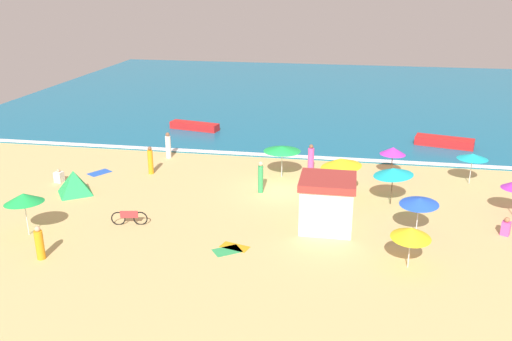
# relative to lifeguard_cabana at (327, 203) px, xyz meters

# --- Properties ---
(ground_plane) EXTENTS (60.00, 60.00, 0.00)m
(ground_plane) POSITION_rel_lifeguard_cabana_xyz_m (-2.80, 4.49, -1.33)
(ground_plane) COLOR #D8B775
(ocean_water) EXTENTS (60.00, 44.00, 0.10)m
(ocean_water) POSITION_rel_lifeguard_cabana_xyz_m (-2.80, 32.49, -1.28)
(ocean_water) COLOR #146B93
(ocean_water) RESTS_ON ground_plane
(wave_breaker_foam) EXTENTS (57.00, 0.70, 0.01)m
(wave_breaker_foam) POSITION_rel_lifeguard_cabana_xyz_m (-2.80, 10.79, -1.22)
(wave_breaker_foam) COLOR white
(wave_breaker_foam) RESTS_ON ocean_water
(lifeguard_cabana) EXTENTS (2.68, 2.61, 2.61)m
(lifeguard_cabana) POSITION_rel_lifeguard_cabana_xyz_m (0.00, 0.00, 0.00)
(lifeguard_cabana) COLOR white
(lifeguard_cabana) RESTS_ON ground_plane
(beach_umbrella_0) EXTENTS (2.63, 2.63, 1.99)m
(beach_umbrella_0) POSITION_rel_lifeguard_cabana_xyz_m (-3.11, 6.82, 0.51)
(beach_umbrella_0) COLOR silver
(beach_umbrella_0) RESTS_ON ground_plane
(beach_umbrella_1) EXTENTS (2.24, 2.24, 1.88)m
(beach_umbrella_1) POSITION_rel_lifeguard_cabana_xyz_m (3.58, 8.19, 0.31)
(beach_umbrella_1) COLOR #4C3823
(beach_umbrella_1) RESTS_ON ground_plane
(beach_umbrella_2) EXTENTS (3.00, 2.98, 2.37)m
(beach_umbrella_2) POSITION_rel_lifeguard_cabana_xyz_m (0.50, 4.29, 0.66)
(beach_umbrella_2) COLOR #4C3823
(beach_umbrella_2) RESTS_ON ground_plane
(beach_umbrella_3) EXTENTS (2.41, 2.38, 2.19)m
(beach_umbrella_3) POSITION_rel_lifeguard_cabana_xyz_m (3.30, 3.59, 0.54)
(beach_umbrella_3) COLOR #4C3823
(beach_umbrella_3) RESTS_ON ground_plane
(beach_umbrella_4) EXTENTS (1.83, 1.86, 1.91)m
(beach_umbrella_4) POSITION_rel_lifeguard_cabana_xyz_m (3.65, -3.32, 0.29)
(beach_umbrella_4) COLOR silver
(beach_umbrella_4) RESTS_ON ground_plane
(beach_umbrella_5) EXTENTS (2.60, 2.60, 2.19)m
(beach_umbrella_5) POSITION_rel_lifeguard_cabana_xyz_m (-13.98, -3.32, 0.57)
(beach_umbrella_5) COLOR silver
(beach_umbrella_5) RESTS_ON ground_plane
(beach_umbrella_7) EXTENTS (2.29, 2.29, 1.89)m
(beach_umbrella_7) POSITION_rel_lifeguard_cabana_xyz_m (8.12, 7.66, 0.39)
(beach_umbrella_7) COLOR silver
(beach_umbrella_7) RESTS_ON ground_plane
(beach_umbrella_8) EXTENTS (2.59, 2.59, 1.99)m
(beach_umbrella_8) POSITION_rel_lifeguard_cabana_xyz_m (4.28, -0.13, 0.44)
(beach_umbrella_8) COLOR silver
(beach_umbrella_8) RESTS_ON ground_plane
(beach_tent) EXTENTS (2.00, 1.97, 1.39)m
(beach_tent) POSITION_rel_lifeguard_cabana_xyz_m (-14.35, 1.98, -0.63)
(beach_tent) COLOR green
(beach_tent) RESTS_ON ground_plane
(parked_bicycle) EXTENTS (1.80, 0.40, 0.76)m
(parked_bicycle) POSITION_rel_lifeguard_cabana_xyz_m (-9.66, -1.39, -0.95)
(parked_bicycle) COLOR black
(parked_bicycle) RESTS_ON ground_plane
(beachgoer_0) EXTENTS (0.51, 0.51, 0.92)m
(beachgoer_0) POSITION_rel_lifeguard_cabana_xyz_m (8.50, 0.69, -0.92)
(beachgoer_0) COLOR #D84CA5
(beachgoer_0) RESTS_ON ground_plane
(beachgoer_1) EXTENTS (0.46, 0.46, 1.78)m
(beachgoer_1) POSITION_rel_lifeguard_cabana_xyz_m (-11.29, 5.97, -0.48)
(beachgoer_1) COLOR orange
(beachgoer_1) RESTS_ON ground_plane
(beachgoer_2) EXTENTS (0.49, 0.49, 1.80)m
(beachgoer_2) POSITION_rel_lifeguard_cabana_xyz_m (-11.25, 9.25, -0.47)
(beachgoer_2) COLOR white
(beachgoer_2) RESTS_ON ground_plane
(beachgoer_3) EXTENTS (0.48, 0.48, 1.55)m
(beachgoer_3) POSITION_rel_lifeguard_cabana_xyz_m (-12.09, -5.39, -0.61)
(beachgoer_3) COLOR orange
(beachgoer_3) RESTS_ON ground_plane
(beachgoer_4) EXTENTS (0.42, 0.42, 1.83)m
(beachgoer_4) POSITION_rel_lifeguard_cabana_xyz_m (-1.42, 8.05, -0.47)
(beachgoer_4) COLOR #D84CA5
(beachgoer_4) RESTS_ON ground_plane
(beachgoer_5) EXTENTS (0.52, 0.52, 0.83)m
(beachgoer_5) POSITION_rel_lifeguard_cabana_xyz_m (-16.23, 3.58, -0.98)
(beachgoer_5) COLOR white
(beachgoer_5) RESTS_ON ground_plane
(beachgoer_6) EXTENTS (0.32, 0.32, 1.86)m
(beachgoer_6) POSITION_rel_lifeguard_cabana_xyz_m (-3.96, 4.05, -0.42)
(beachgoer_6) COLOR green
(beachgoer_6) RESTS_ON ground_plane
(beach_towel_0) EXTENTS (1.45, 1.63, 0.01)m
(beach_towel_0) POSITION_rel_lifeguard_cabana_xyz_m (-14.58, 5.53, -1.32)
(beach_towel_0) COLOR blue
(beach_towel_0) RESTS_ON ground_plane
(beach_towel_1) EXTENTS (1.43, 0.97, 0.01)m
(beach_towel_1) POSITION_rel_lifeguard_cabana_xyz_m (-3.98, -2.83, -1.32)
(beach_towel_1) COLOR orange
(beach_towel_1) RESTS_ON ground_plane
(beach_towel_2) EXTENTS (1.47, 1.37, 0.01)m
(beach_towel_2) POSITION_rel_lifeguard_cabana_xyz_m (-4.24, -3.25, -1.32)
(beach_towel_2) COLOR green
(beach_towel_2) RESTS_ON ground_plane
(small_boat_0) EXTENTS (4.16, 1.79, 0.57)m
(small_boat_0) POSITION_rel_lifeguard_cabana_xyz_m (-11.50, 16.41, -0.94)
(small_boat_0) COLOR red
(small_boat_0) RESTS_ON ocean_water
(small_boat_1) EXTENTS (4.29, 2.31, 0.60)m
(small_boat_1) POSITION_rel_lifeguard_cabana_xyz_m (7.74, 15.22, -0.93)
(small_boat_1) COLOR red
(small_boat_1) RESTS_ON ocean_water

